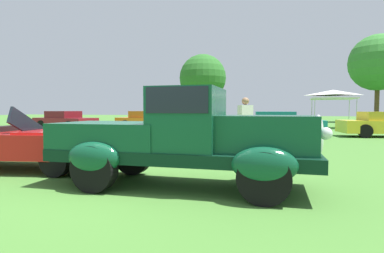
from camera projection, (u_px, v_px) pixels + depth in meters
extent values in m
plane|color=#42752D|center=(140.00, 186.00, 5.51)|extent=(120.00, 120.00, 0.00)
cube|color=black|center=(182.00, 154.00, 5.43)|extent=(4.53, 1.59, 0.20)
cube|color=#0F472D|center=(261.00, 134.00, 5.07)|extent=(1.69, 1.15, 0.60)
ellipsoid|color=silver|center=(318.00, 137.00, 4.85)|extent=(0.18, 0.53, 0.68)
cube|color=#0F472D|center=(189.00, 119.00, 5.36)|extent=(1.12, 1.41, 1.04)
cube|color=black|center=(189.00, 101.00, 5.35)|extent=(1.02, 1.44, 0.40)
cube|color=#0F472D|center=(116.00, 136.00, 5.74)|extent=(2.00, 1.47, 0.48)
ellipsoid|color=#0F472D|center=(267.00, 152.00, 5.76)|extent=(0.93, 0.39, 0.52)
ellipsoid|color=#0F472D|center=(264.00, 165.00, 4.37)|extent=(0.93, 0.39, 0.52)
ellipsoid|color=#0F472D|center=(133.00, 147.00, 6.45)|extent=(0.93, 0.39, 0.52)
ellipsoid|color=#0F472D|center=(94.00, 158.00, 5.06)|extent=(0.93, 0.39, 0.52)
sphere|color=silver|center=(318.00, 130.00, 5.26)|extent=(0.18, 0.18, 0.18)
sphere|color=silver|center=(326.00, 134.00, 4.41)|extent=(0.18, 0.18, 0.18)
cylinder|color=black|center=(267.00, 161.00, 5.77)|extent=(0.76, 0.24, 0.76)
cylinder|color=black|center=(264.00, 178.00, 4.38)|extent=(0.76, 0.24, 0.76)
cylinder|color=black|center=(133.00, 156.00, 6.46)|extent=(0.76, 0.24, 0.76)
cylinder|color=black|center=(94.00, 169.00, 5.07)|extent=(0.76, 0.24, 0.76)
cube|color=red|center=(16.00, 143.00, 7.09)|extent=(4.53, 2.53, 0.52)
cube|color=red|center=(69.00, 135.00, 6.96)|extent=(1.98, 1.76, 0.20)
cube|color=black|center=(27.00, 125.00, 7.04)|extent=(0.31, 1.23, 0.82)
cube|color=silver|center=(112.00, 158.00, 6.89)|extent=(0.42, 1.64, 0.12)
cylinder|color=black|center=(89.00, 150.00, 7.74)|extent=(0.66, 0.20, 0.66)
cylinder|color=black|center=(56.00, 160.00, 6.20)|extent=(0.66, 0.20, 0.66)
cube|color=maroon|center=(65.00, 122.00, 19.89)|extent=(4.26, 2.33, 0.60)
cube|color=maroon|center=(63.00, 115.00, 19.93)|extent=(1.99, 1.72, 0.44)
cylinder|color=black|center=(70.00, 126.00, 18.67)|extent=(0.64, 0.22, 0.64)
cylinder|color=black|center=(42.00, 125.00, 19.74)|extent=(0.64, 0.22, 0.64)
cube|color=orange|center=(148.00, 122.00, 20.21)|extent=(3.96, 1.93, 0.60)
cube|color=#BB5914|center=(146.00, 114.00, 20.24)|extent=(1.79, 1.55, 0.44)
cylinder|color=black|center=(158.00, 126.00, 19.09)|extent=(0.64, 0.22, 0.64)
cylinder|color=black|center=(126.00, 125.00, 19.91)|extent=(0.64, 0.22, 0.64)
cube|color=teal|center=(278.00, 126.00, 15.82)|extent=(4.49, 2.19, 0.60)
cube|color=#146A6E|center=(275.00, 116.00, 15.82)|extent=(2.06, 1.67, 0.44)
cylinder|color=black|center=(308.00, 131.00, 14.85)|extent=(0.64, 0.22, 0.64)
cylinder|color=black|center=(252.00, 130.00, 15.29)|extent=(0.64, 0.22, 0.64)
cube|color=gold|center=(382.00, 116.00, 15.20)|extent=(2.05, 1.74, 0.44)
cylinder|color=black|center=(365.00, 131.00, 14.59)|extent=(0.64, 0.22, 0.64)
cylinder|color=#9E998E|center=(248.00, 140.00, 9.39)|extent=(0.16, 0.16, 0.86)
cylinder|color=#9E998E|center=(242.00, 140.00, 9.31)|extent=(0.16, 0.16, 0.86)
cube|color=silver|center=(245.00, 115.00, 9.31)|extent=(0.46, 0.44, 0.60)
sphere|color=#936B4C|center=(245.00, 101.00, 9.29)|extent=(0.22, 0.22, 0.22)
cylinder|color=#B7B7BC|center=(216.00, 113.00, 26.28)|extent=(0.05, 0.05, 2.05)
cylinder|color=#B7B7BC|center=(209.00, 113.00, 23.84)|extent=(0.05, 0.05, 2.05)
cylinder|color=#B7B7BC|center=(187.00, 113.00, 27.02)|extent=(0.05, 0.05, 2.05)
cylinder|color=#B7B7BC|center=(177.00, 113.00, 24.58)|extent=(0.05, 0.05, 2.05)
cube|color=red|center=(197.00, 100.00, 25.37)|extent=(2.83, 2.83, 0.10)
pyramid|color=red|center=(197.00, 95.00, 25.35)|extent=(2.77, 2.77, 0.38)
cylinder|color=#B7B7BC|center=(349.00, 113.00, 23.23)|extent=(0.05, 0.05, 2.05)
cylinder|color=#B7B7BC|center=(357.00, 114.00, 20.75)|extent=(0.05, 0.05, 2.05)
cylinder|color=#B7B7BC|center=(312.00, 113.00, 23.98)|extent=(0.05, 0.05, 2.05)
cylinder|color=#B7B7BC|center=(315.00, 114.00, 21.50)|extent=(0.05, 0.05, 2.05)
cube|color=silver|center=(333.00, 98.00, 22.30)|extent=(2.88, 2.88, 0.10)
pyramid|color=silver|center=(333.00, 93.00, 22.28)|extent=(2.83, 2.83, 0.38)
cylinder|color=brown|center=(203.00, 106.00, 36.68)|extent=(0.44, 0.44, 3.50)
sphere|color=#286623|center=(203.00, 78.00, 36.50)|extent=(5.41, 5.41, 5.41)
cylinder|color=brown|center=(377.00, 100.00, 31.65)|extent=(0.44, 0.44, 4.47)
sphere|color=#337A2D|center=(378.00, 63.00, 31.44)|extent=(5.62, 5.62, 5.62)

